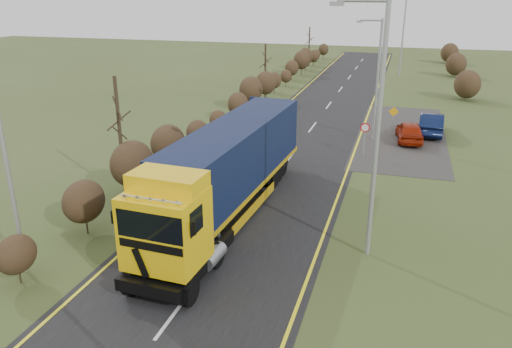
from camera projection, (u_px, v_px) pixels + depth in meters
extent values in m
plane|color=#36431D|center=(220.00, 253.00, 19.70)|extent=(160.00, 160.00, 0.00)
cube|color=black|center=(281.00, 170.00, 28.69)|extent=(8.00, 120.00, 0.02)
cube|color=#312E2B|center=(401.00, 134.00, 35.93)|extent=(6.00, 18.00, 0.02)
cube|color=yellow|center=(220.00, 164.00, 29.67)|extent=(0.12, 116.00, 0.01)
cube|color=yellow|center=(345.00, 177.00, 27.69)|extent=(0.12, 116.00, 0.01)
cube|color=silver|center=(176.00, 311.00, 16.10)|extent=(0.12, 3.00, 0.01)
cube|color=silver|center=(250.00, 212.00, 23.29)|extent=(0.12, 3.00, 0.01)
cube|color=silver|center=(288.00, 159.00, 30.48)|extent=(0.12, 3.00, 0.01)
cube|color=silver|center=(312.00, 127.00, 37.67)|extent=(0.12, 3.00, 0.01)
cube|color=silver|center=(329.00, 105.00, 44.86)|extent=(0.12, 3.00, 0.01)
cube|color=silver|center=(340.00, 89.00, 52.05)|extent=(0.12, 3.00, 0.01)
cube|color=silver|center=(349.00, 77.00, 59.24)|extent=(0.12, 3.00, 0.01)
cube|color=silver|center=(356.00, 68.00, 66.43)|extent=(0.12, 3.00, 0.01)
cube|color=silver|center=(362.00, 60.00, 73.62)|extent=(0.12, 3.00, 0.01)
ellipsoid|color=#322216|center=(16.00, 254.00, 17.32)|extent=(1.21, 1.57, 1.39)
ellipsoid|color=#322216|center=(84.00, 201.00, 20.79)|extent=(1.58, 2.06, 1.82)
ellipsoid|color=#322216|center=(132.00, 163.00, 24.26)|extent=(1.96, 2.55, 2.25)
ellipsoid|color=#322216|center=(168.00, 143.00, 27.91)|extent=(1.83, 2.38, 2.10)
ellipsoid|color=#322216|center=(197.00, 132.00, 31.64)|extent=(1.37, 1.78, 1.57)
ellipsoid|color=#322216|center=(218.00, 120.00, 35.32)|extent=(1.20, 1.56, 1.38)
ellipsoid|color=#322216|center=(238.00, 104.00, 38.76)|extent=(1.55, 2.02, 1.78)
ellipsoid|color=#322216|center=(251.00, 90.00, 42.27)|extent=(1.95, 2.53, 2.24)
ellipsoid|color=#322216|center=(266.00, 83.00, 45.85)|extent=(1.85, 2.41, 2.13)
ellipsoid|color=#322216|center=(274.00, 80.00, 49.65)|extent=(1.40, 1.81, 1.61)
ellipsoid|color=#322216|center=(286.00, 76.00, 53.24)|extent=(1.19, 1.55, 1.37)
ellipsoid|color=#322216|center=(292.00, 68.00, 56.81)|extent=(1.52, 1.97, 1.75)
ellipsoid|color=#322216|center=(302.00, 60.00, 60.19)|extent=(1.93, 2.51, 2.22)
ellipsoid|color=#322216|center=(305.00, 56.00, 63.89)|extent=(1.88, 2.44, 2.16)
ellipsoid|color=#322216|center=(314.00, 56.00, 67.54)|extent=(1.43, 1.85, 1.64)
ellipsoid|color=#322216|center=(316.00, 54.00, 71.31)|extent=(1.19, 1.55, 1.37)
ellipsoid|color=#322216|center=(323.00, 49.00, 74.70)|extent=(1.49, 1.93, 1.71)
cylinder|color=#312618|center=(120.00, 139.00, 23.99)|extent=(0.18, 0.18, 6.05)
cylinder|color=#312618|center=(265.00, 71.00, 47.53)|extent=(0.18, 0.18, 5.06)
cylinder|color=#312618|center=(309.00, 47.00, 67.29)|extent=(0.18, 0.18, 5.15)
cube|color=black|center=(180.00, 258.00, 17.97)|extent=(2.63, 4.68, 0.45)
cube|color=yellow|center=(166.00, 228.00, 16.60)|extent=(2.59, 2.31, 2.57)
cube|color=black|center=(155.00, 290.00, 16.29)|extent=(2.48, 0.26, 0.54)
cube|color=black|center=(140.00, 263.00, 16.00)|extent=(0.60, 0.05, 1.06)
cube|color=black|center=(164.00, 267.00, 15.78)|extent=(0.60, 0.05, 1.06)
cube|color=black|center=(149.00, 227.00, 15.45)|extent=(2.32, 0.19, 0.94)
cube|color=black|center=(151.00, 247.00, 15.67)|extent=(2.27, 0.16, 0.28)
cube|color=yellow|center=(168.00, 181.00, 16.37)|extent=(2.55, 1.52, 0.55)
cylinder|color=silver|center=(151.00, 199.00, 15.37)|extent=(2.18, 0.18, 0.06)
cube|color=black|center=(113.00, 217.00, 16.02)|extent=(0.09, 0.12, 0.45)
cube|color=black|center=(194.00, 228.00, 15.26)|extent=(0.09, 0.12, 0.45)
cylinder|color=gray|center=(156.00, 247.00, 18.61)|extent=(0.63, 1.32, 0.55)
cylinder|color=gray|center=(213.00, 256.00, 18.00)|extent=(0.63, 1.32, 0.55)
cube|color=gold|center=(237.00, 182.00, 23.57)|extent=(3.17, 12.58, 0.24)
cube|color=black|center=(236.00, 153.00, 23.06)|extent=(3.13, 12.19, 2.72)
cube|color=#101842|center=(270.00, 122.00, 28.50)|extent=(2.45, 0.20, 2.72)
cube|color=#101842|center=(181.00, 203.00, 17.61)|extent=(2.45, 0.20, 2.72)
cube|color=black|center=(259.00, 168.00, 27.15)|extent=(2.47, 3.68, 0.35)
cube|color=gold|center=(206.00, 201.00, 23.24)|extent=(0.36, 5.44, 0.45)
cube|color=gold|center=(255.00, 207.00, 22.59)|extent=(0.36, 5.44, 0.45)
cylinder|color=black|center=(132.00, 281.00, 16.89)|extent=(0.37, 1.05, 1.03)
cylinder|color=black|center=(189.00, 291.00, 16.33)|extent=(0.37, 1.05, 1.03)
cylinder|color=black|center=(165.00, 247.00, 19.11)|extent=(0.37, 1.05, 1.03)
cylinder|color=black|center=(216.00, 255.00, 18.55)|extent=(0.37, 1.05, 1.03)
cylinder|color=black|center=(236.00, 174.00, 26.67)|extent=(0.37, 1.05, 1.03)
cylinder|color=black|center=(273.00, 178.00, 26.11)|extent=(0.37, 1.05, 1.03)
cylinder|color=black|center=(241.00, 168.00, 27.56)|extent=(0.37, 1.05, 1.03)
cylinder|color=black|center=(278.00, 172.00, 27.00)|extent=(0.37, 1.05, 1.03)
cylinder|color=black|center=(247.00, 163.00, 28.45)|extent=(0.37, 1.05, 1.03)
cylinder|color=black|center=(282.00, 166.00, 27.89)|extent=(0.37, 1.05, 1.03)
imported|color=#941D07|center=(410.00, 131.00, 34.02)|extent=(2.02, 4.22, 1.39)
imported|color=#091333|center=(431.00, 124.00, 35.73)|extent=(1.81, 4.68, 1.52)
cylinder|color=#999D9F|center=(377.00, 137.00, 17.98)|extent=(0.18, 0.18, 9.60)
cylinder|color=#999D9F|center=(363.00, 1.00, 16.60)|extent=(1.71, 0.12, 0.12)
cube|color=#999D9F|center=(337.00, 4.00, 16.86)|extent=(0.48, 0.19, 0.15)
cylinder|color=#999D9F|center=(377.00, 81.00, 33.29)|extent=(0.18, 0.18, 8.06)
cylinder|color=#999D9F|center=(371.00, 20.00, 32.13)|extent=(1.43, 0.12, 0.12)
cube|color=#999D9F|center=(360.00, 22.00, 32.35)|extent=(0.40, 0.16, 0.13)
cylinder|color=#999D9F|center=(403.00, 37.00, 58.12)|extent=(0.18, 0.18, 9.28)
cylinder|color=#999D9F|center=(1.00, 132.00, 16.65)|extent=(0.16, 0.16, 10.61)
cylinder|color=#999D9F|center=(364.00, 142.00, 30.95)|extent=(0.08, 0.08, 1.83)
cylinder|color=red|center=(365.00, 128.00, 30.61)|extent=(0.59, 0.04, 0.59)
cylinder|color=white|center=(365.00, 128.00, 30.59)|extent=(0.44, 0.02, 0.44)
cylinder|color=#999D9F|center=(393.00, 122.00, 36.37)|extent=(0.08, 0.08, 1.40)
cube|color=#EEAB0D|center=(394.00, 112.00, 36.05)|extent=(0.71, 0.04, 0.71)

